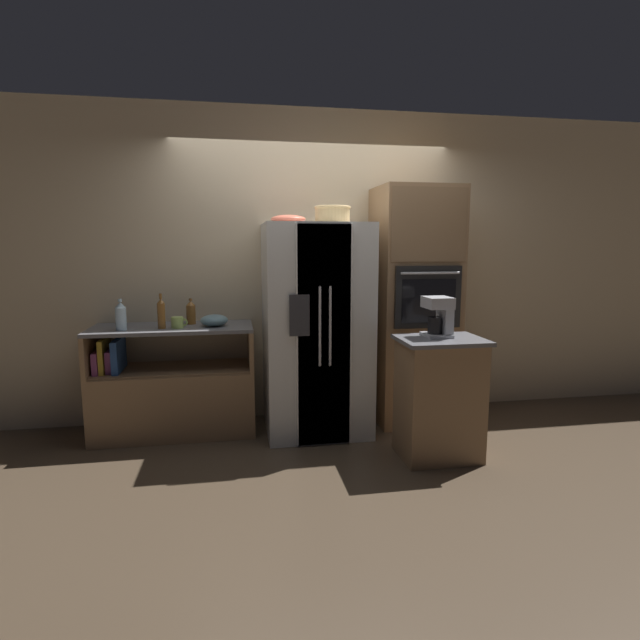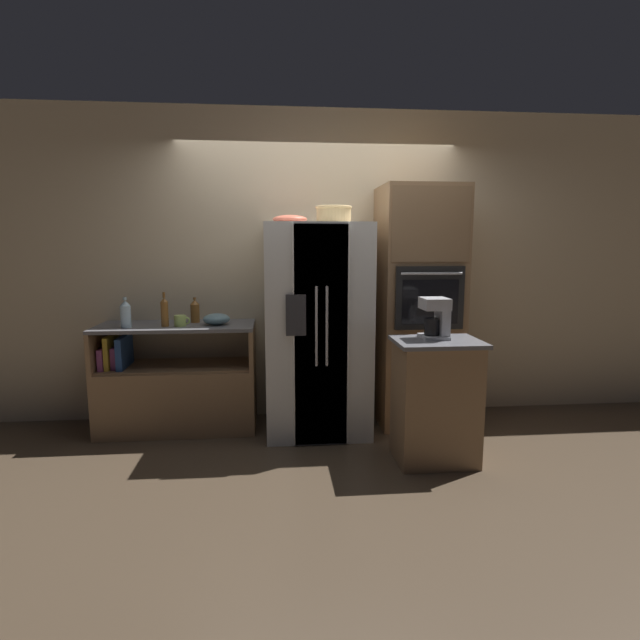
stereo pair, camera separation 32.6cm
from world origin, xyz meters
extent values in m
plane|color=#4C3D2D|center=(0.00, 0.00, 0.00)|extent=(20.00, 20.00, 0.00)
cube|color=beige|center=(0.00, 0.45, 1.40)|extent=(12.00, 0.06, 2.80)
cube|color=#93704C|center=(-1.24, 0.13, 0.28)|extent=(1.33, 0.58, 0.55)
cube|color=#93704C|center=(-1.24, 0.13, 0.56)|extent=(1.27, 0.53, 0.02)
cube|color=#93704C|center=(-1.89, 0.13, 0.72)|extent=(0.04, 0.58, 0.34)
cube|color=#93704C|center=(-0.60, 0.13, 0.72)|extent=(0.04, 0.58, 0.34)
cube|color=slate|center=(-1.24, 0.13, 0.91)|extent=(1.33, 0.58, 0.03)
cube|color=#934784|center=(-1.83, 0.10, 0.66)|extent=(0.04, 0.34, 0.18)
cube|color=gold|center=(-1.78, 0.10, 0.71)|extent=(0.04, 0.32, 0.27)
cube|color=#934784|center=(-1.73, 0.10, 0.66)|extent=(0.05, 0.27, 0.18)
cube|color=#284C8E|center=(-1.67, 0.10, 0.70)|extent=(0.05, 0.36, 0.27)
cube|color=silver|center=(-0.04, 0.02, 0.89)|extent=(0.86, 0.80, 1.77)
cube|color=silver|center=(-0.05, -0.39, 0.89)|extent=(0.43, 0.02, 1.74)
cube|color=silver|center=(-0.04, -0.39, 0.89)|extent=(0.43, 0.02, 1.74)
cylinder|color=#B2B2B7|center=(-0.08, -0.41, 0.98)|extent=(0.02, 0.02, 0.62)
cylinder|color=#B2B2B7|center=(0.00, -0.41, 0.98)|extent=(0.02, 0.02, 0.62)
cube|color=#2D2D33|center=(-0.24, -0.40, 1.06)|extent=(0.16, 0.01, 0.32)
cube|color=#93704C|center=(0.87, 0.11, 1.05)|extent=(0.70, 0.62, 2.10)
cube|color=black|center=(0.87, -0.22, 1.17)|extent=(0.57, 0.04, 0.52)
cube|color=black|center=(0.87, -0.24, 1.14)|extent=(0.47, 0.01, 0.36)
cylinder|color=#B2B2B7|center=(0.87, -0.25, 1.37)|extent=(0.50, 0.02, 0.02)
cube|color=olive|center=(0.87, -0.20, 1.76)|extent=(0.66, 0.01, 0.60)
cube|color=#93704C|center=(0.77, -0.73, 0.44)|extent=(0.57, 0.44, 0.89)
cube|color=slate|center=(0.77, -0.73, 0.90)|extent=(0.62, 0.48, 0.03)
cylinder|color=tan|center=(0.10, 0.03, 1.84)|extent=(0.29, 0.29, 0.13)
torus|color=tan|center=(0.10, 0.03, 1.91)|extent=(0.30, 0.30, 0.02)
ellipsoid|color=#DB664C|center=(-0.26, 0.11, 1.81)|extent=(0.29, 0.29, 0.07)
cylinder|color=brown|center=(-1.31, 0.03, 1.03)|extent=(0.06, 0.06, 0.21)
cone|color=brown|center=(-1.31, 0.03, 1.15)|extent=(0.06, 0.06, 0.03)
cylinder|color=brown|center=(-1.31, 0.03, 1.19)|extent=(0.02, 0.02, 0.05)
cylinder|color=silver|center=(-1.62, 0.01, 1.01)|extent=(0.08, 0.08, 0.18)
cone|color=silver|center=(-1.62, 0.01, 1.13)|extent=(0.08, 0.08, 0.05)
cylinder|color=silver|center=(-1.62, 0.01, 1.16)|extent=(0.03, 0.03, 0.02)
cylinder|color=brown|center=(-1.09, 0.24, 1.00)|extent=(0.08, 0.08, 0.16)
cone|color=brown|center=(-1.09, 0.24, 1.10)|extent=(0.08, 0.08, 0.04)
cylinder|color=brown|center=(-1.09, 0.24, 1.13)|extent=(0.03, 0.03, 0.02)
cylinder|color=#B2D166|center=(-1.19, 0.04, 0.97)|extent=(0.10, 0.10, 0.09)
torus|color=#B2D166|center=(-1.14, 0.04, 0.97)|extent=(0.07, 0.01, 0.07)
ellipsoid|color=#668C99|center=(-0.89, 0.10, 0.97)|extent=(0.23, 0.23, 0.10)
cube|color=#B2B2B7|center=(0.77, -0.66, 0.93)|extent=(0.19, 0.22, 0.02)
cylinder|color=black|center=(0.75, -0.66, 1.00)|extent=(0.11, 0.11, 0.13)
cube|color=#B2B2B7|center=(0.83, -0.66, 1.07)|extent=(0.07, 0.18, 0.30)
cube|color=#B2B2B7|center=(0.77, -0.66, 1.17)|extent=(0.19, 0.22, 0.08)
camera|label=1|loc=(-0.73, -4.13, 1.60)|focal=28.00mm
camera|label=2|loc=(-0.41, -4.18, 1.60)|focal=28.00mm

